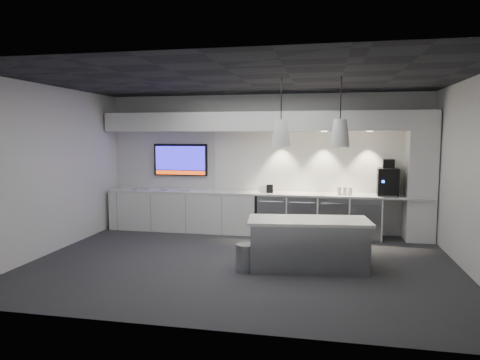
% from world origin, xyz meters
% --- Properties ---
extents(floor, '(7.00, 7.00, 0.00)m').
position_xyz_m(floor, '(0.00, 0.00, 0.00)').
color(floor, '#303033').
rests_on(floor, ground).
extents(ceiling, '(7.00, 7.00, 0.00)m').
position_xyz_m(ceiling, '(0.00, 0.00, 3.00)').
color(ceiling, black).
rests_on(ceiling, wall_back).
extents(wall_back, '(7.00, 0.00, 7.00)m').
position_xyz_m(wall_back, '(0.00, 2.50, 1.50)').
color(wall_back, silver).
rests_on(wall_back, floor).
extents(wall_front, '(7.00, 0.00, 7.00)m').
position_xyz_m(wall_front, '(0.00, -2.50, 1.50)').
color(wall_front, silver).
rests_on(wall_front, floor).
extents(wall_left, '(0.00, 7.00, 7.00)m').
position_xyz_m(wall_left, '(-3.50, 0.00, 1.50)').
color(wall_left, silver).
rests_on(wall_left, floor).
extents(wall_right, '(0.00, 7.00, 7.00)m').
position_xyz_m(wall_right, '(3.50, 0.00, 1.50)').
color(wall_right, silver).
rests_on(wall_right, floor).
extents(back_counter, '(6.80, 0.65, 0.04)m').
position_xyz_m(back_counter, '(0.00, 2.17, 0.88)').
color(back_counter, white).
rests_on(back_counter, left_base_cabinets).
extents(left_base_cabinets, '(3.30, 0.63, 0.86)m').
position_xyz_m(left_base_cabinets, '(-1.75, 2.17, 0.43)').
color(left_base_cabinets, white).
rests_on(left_base_cabinets, floor).
extents(fridge_unit_a, '(0.60, 0.61, 0.85)m').
position_xyz_m(fridge_unit_a, '(0.25, 2.17, 0.42)').
color(fridge_unit_a, gray).
rests_on(fridge_unit_a, floor).
extents(fridge_unit_b, '(0.60, 0.61, 0.85)m').
position_xyz_m(fridge_unit_b, '(0.88, 2.17, 0.42)').
color(fridge_unit_b, gray).
rests_on(fridge_unit_b, floor).
extents(fridge_unit_c, '(0.60, 0.61, 0.85)m').
position_xyz_m(fridge_unit_c, '(1.51, 2.17, 0.42)').
color(fridge_unit_c, gray).
rests_on(fridge_unit_c, floor).
extents(fridge_unit_d, '(0.60, 0.61, 0.85)m').
position_xyz_m(fridge_unit_d, '(2.14, 2.17, 0.42)').
color(fridge_unit_d, gray).
rests_on(fridge_unit_d, floor).
extents(backsplash, '(4.60, 0.03, 1.30)m').
position_xyz_m(backsplash, '(1.20, 2.48, 1.55)').
color(backsplash, white).
rests_on(backsplash, wall_back).
extents(soffit, '(6.90, 0.60, 0.40)m').
position_xyz_m(soffit, '(0.00, 2.20, 2.40)').
color(soffit, white).
rests_on(soffit, wall_back).
extents(column, '(0.55, 0.55, 2.60)m').
position_xyz_m(column, '(3.20, 2.20, 1.30)').
color(column, white).
rests_on(column, floor).
extents(wall_tv, '(1.25, 0.07, 0.72)m').
position_xyz_m(wall_tv, '(-1.90, 2.45, 1.56)').
color(wall_tv, black).
rests_on(wall_tv, wall_back).
extents(island, '(1.97, 1.03, 0.80)m').
position_xyz_m(island, '(1.09, -0.11, 0.40)').
color(island, gray).
rests_on(island, floor).
extents(bin, '(0.39, 0.39, 0.43)m').
position_xyz_m(bin, '(0.13, -0.41, 0.21)').
color(bin, gray).
rests_on(bin, floor).
extents(coffee_machine, '(0.43, 0.59, 0.73)m').
position_xyz_m(coffee_machine, '(2.58, 2.20, 1.20)').
color(coffee_machine, black).
rests_on(coffee_machine, back_counter).
extents(sign_black, '(0.14, 0.05, 0.18)m').
position_xyz_m(sign_black, '(0.19, 2.09, 0.99)').
color(sign_black, black).
rests_on(sign_black, back_counter).
extents(sign_white, '(0.18, 0.03, 0.14)m').
position_xyz_m(sign_white, '(0.04, 2.14, 0.97)').
color(sign_white, white).
rests_on(sign_white, back_counter).
extents(cup_cluster, '(0.30, 0.19, 0.16)m').
position_xyz_m(cup_cluster, '(1.73, 2.12, 0.98)').
color(cup_cluster, silver).
rests_on(cup_cluster, back_counter).
extents(tray_a, '(0.20, 0.20, 0.02)m').
position_xyz_m(tray_a, '(-2.82, 2.11, 0.91)').
color(tray_a, '#B0B0B0').
rests_on(tray_a, back_counter).
extents(tray_b, '(0.18, 0.18, 0.02)m').
position_xyz_m(tray_b, '(-2.61, 2.17, 0.91)').
color(tray_b, '#B0B0B0').
rests_on(tray_b, back_counter).
extents(tray_c, '(0.20, 0.20, 0.02)m').
position_xyz_m(tray_c, '(-2.13, 2.11, 0.91)').
color(tray_c, '#B0B0B0').
rests_on(tray_c, back_counter).
extents(tray_d, '(0.19, 0.19, 0.02)m').
position_xyz_m(tray_d, '(-1.66, 2.14, 0.91)').
color(tray_d, '#B0B0B0').
rests_on(tray_d, back_counter).
extents(pendant_left, '(0.29, 0.29, 1.12)m').
position_xyz_m(pendant_left, '(0.64, -0.11, 2.15)').
color(pendant_left, white).
rests_on(pendant_left, ceiling).
extents(pendant_right, '(0.29, 0.29, 1.12)m').
position_xyz_m(pendant_right, '(1.54, -0.11, 2.15)').
color(pendant_right, white).
rests_on(pendant_right, ceiling).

